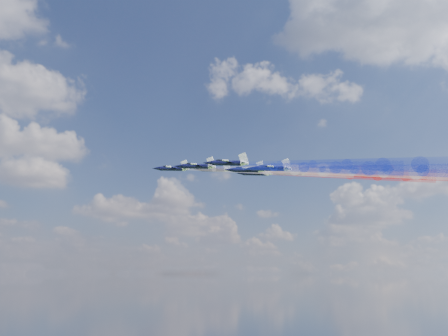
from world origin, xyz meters
TOP-DOWN VIEW (x-y plane):
  - jet_lead at (-16.10, 30.49)m, footprint 15.21×15.60m
  - trail_lead at (2.56, 9.33)m, footprint 33.52×37.56m
  - jet_inner_left at (-16.59, 14.40)m, footprint 15.21×15.60m
  - trail_inner_left at (2.07, -6.76)m, footprint 33.52×37.56m
  - jet_inner_right at (-3.56, 27.96)m, footprint 15.21×15.60m
  - trail_inner_right at (15.10, 6.80)m, footprint 33.52×37.56m
  - jet_outer_left at (-14.97, 1.52)m, footprint 15.21×15.60m
  - trail_outer_left at (3.69, -19.64)m, footprint 33.52×37.56m
  - jet_center_third at (-2.10, 12.57)m, footprint 15.21×15.60m
  - trail_center_third at (16.56, -8.59)m, footprint 33.52×37.56m
  - jet_outer_right at (9.45, 24.77)m, footprint 15.21×15.60m
  - trail_outer_right at (28.11, 3.61)m, footprint 33.52×37.56m
  - jet_rear_left at (-2.55, 0.73)m, footprint 15.21×15.60m
  - trail_rear_left at (16.11, -20.43)m, footprint 33.52×37.56m
  - jet_rear_right at (12.30, 11.61)m, footprint 15.21×15.60m
  - trail_rear_right at (30.97, -9.55)m, footprint 33.52×37.56m

SIDE VIEW (x-z plane):
  - trail_rear_left at x=16.11m, z-range 151.45..159.33m
  - trail_outer_left at x=3.69m, z-range 151.58..159.46m
  - trail_inner_left at x=2.07m, z-range 152.97..160.85m
  - trail_center_third at x=16.56m, z-range 153.20..161.08m
  - jet_rear_left at x=-2.55m, z-range 154.88..160.12m
  - jet_outer_left at x=-14.97m, z-range 155.02..160.26m
  - trail_rear_right at x=30.97m, z-range 153.73..161.61m
  - jet_inner_left at x=-16.59m, z-range 156.40..161.65m
  - trail_lead at x=2.56m, z-range 155.30..163.18m
  - jet_center_third at x=-2.10m, z-range 156.63..161.87m
  - trail_outer_right at x=28.11m, z-range 155.54..163.42m
  - jet_rear_right at x=12.30m, z-range 157.17..162.41m
  - trail_inner_right at x=15.10m, z-range 155.95..163.83m
  - jet_lead at x=-16.10m, z-range 158.73..163.98m
  - jet_outer_right at x=9.45m, z-range 158.98..164.22m
  - jet_inner_right at x=-3.56m, z-range 159.38..164.62m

